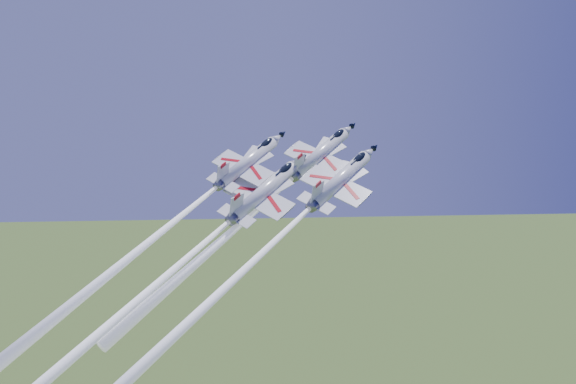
{
  "coord_description": "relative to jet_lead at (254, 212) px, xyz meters",
  "views": [
    {
      "loc": [
        -6.05,
        -95.74,
        97.96
      ],
      "look_at": [
        0.0,
        0.0,
        78.33
      ],
      "focal_mm": 40.0,
      "sensor_mm": 36.0,
      "label": 1
    }
  ],
  "objects": [
    {
      "name": "jet_lead",
      "position": [
        0.0,
        0.0,
        0.0
      ],
      "size": [
        27.52,
        32.77,
        34.42
      ],
      "rotation": [
        0.48,
        0.3,
        -0.7
      ],
      "color": "white"
    },
    {
      "name": "jet_left",
      "position": [
        -12.09,
        -3.46,
        -1.01
      ],
      "size": [
        27.29,
        32.73,
        34.51
      ],
      "rotation": [
        0.48,
        0.3,
        -0.7
      ],
      "color": "white"
    },
    {
      "name": "jet_right",
      "position": [
        -2.0,
        -14.37,
        -4.64
      ],
      "size": [
        31.71,
        38.89,
        43.09
      ],
      "rotation": [
        0.48,
        0.3,
        -0.7
      ],
      "color": "white"
    },
    {
      "name": "jet_slot",
      "position": [
        -15.08,
        -13.07,
        -8.29
      ],
      "size": [
        35.2,
        43.47,
        48.98
      ],
      "rotation": [
        0.48,
        0.3,
        -0.7
      ],
      "color": "white"
    }
  ]
}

